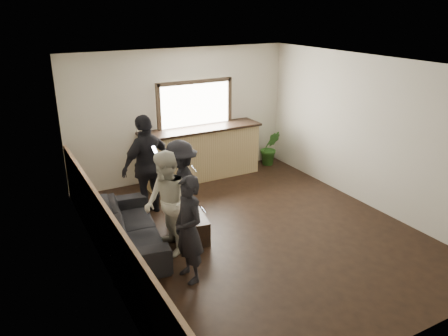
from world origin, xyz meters
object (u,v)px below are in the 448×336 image
sofa (131,228)px  person_a (189,230)px  cup_b (196,215)px  cup_a (178,208)px  person_b (167,204)px  person_d (147,165)px  person_c (181,188)px  coffee_table (188,225)px  bar_counter (201,150)px  potted_plant (270,148)px

sofa → person_a: (0.45, -1.26, 0.46)m
cup_b → person_a: bearing=-120.3°
cup_a → person_b: 0.74m
person_d → person_a: bearing=63.6°
cup_a → person_d: 1.08m
person_c → cup_a: bearing=-76.3°
coffee_table → person_a: 1.33m
bar_counter → person_d: 1.98m
potted_plant → person_d: (-3.41, -1.09, 0.51)m
coffee_table → cup_b: 0.32m
sofa → cup_b: size_ratio=20.30×
potted_plant → bar_counter: bearing=178.5°
bar_counter → sofa: (-2.26, -2.13, -0.33)m
coffee_table → potted_plant: potted_plant is taller
bar_counter → cup_b: bearing=-117.3°
sofa → person_c: 1.02m
sofa → cup_b: (0.99, -0.34, 0.14)m
person_a → person_b: 0.80m
cup_a → person_c: (0.06, 0.01, 0.35)m
person_b → potted_plant: bearing=125.8°
person_b → person_d: 1.48m
bar_counter → person_c: bearing=-123.3°
person_a → person_c: (0.45, 1.32, 0.03)m
person_a → cup_b: bearing=143.9°
potted_plant → sofa: bearing=-152.9°
sofa → person_a: size_ratio=1.39×
person_a → person_d: size_ratio=0.83×
bar_counter → person_b: 3.17m
coffee_table → person_a: (-0.47, -1.11, 0.57)m
person_b → person_c: person_b is taller
cup_b → coffee_table: bearing=110.1°
cup_b → bar_counter: bearing=62.7°
cup_b → person_d: size_ratio=0.06×
sofa → person_d: size_ratio=1.15×
bar_counter → cup_a: (-1.43, -2.08, -0.19)m
person_c → bar_counter: bearing=155.3°
person_a → person_b: person_b is taller
potted_plant → person_d: person_d is taller
person_c → person_a: bearing=-10.0°
cup_a → person_c: bearing=5.0°
potted_plant → person_b: 4.45m
cup_a → cup_b: cup_b is taller
coffee_table → person_a: person_a is taller
cup_a → potted_plant: 3.83m
person_a → person_c: size_ratio=0.96×
person_d → potted_plant: bearing=176.6°
bar_counter → coffee_table: (-1.34, -2.29, -0.44)m
person_b → cup_a: bearing=143.7°
coffee_table → potted_plant: bearing=35.4°
bar_counter → sofa: bearing=-136.7°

